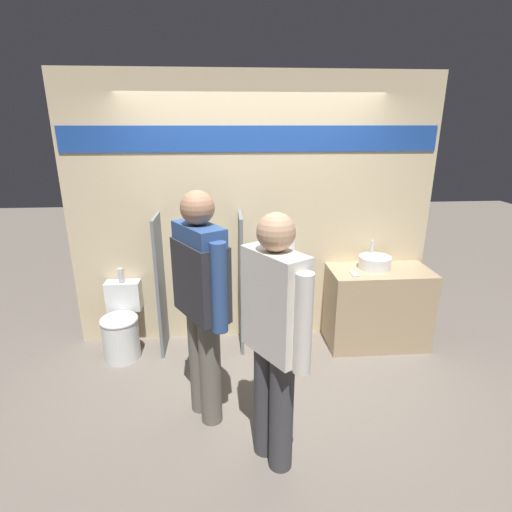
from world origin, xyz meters
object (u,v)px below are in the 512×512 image
(cell_phone, at_px, (355,274))
(urinal_far, at_px, (280,270))
(person_with_lanyard, at_px, (274,335))
(sink_basin, at_px, (375,262))
(toilet, at_px, (122,327))
(person_in_vest, at_px, (201,294))
(urinal_near_counter, at_px, (201,273))

(cell_phone, bearing_deg, urinal_far, 161.31)
(person_with_lanyard, bearing_deg, sink_basin, -71.03)
(toilet, bearing_deg, person_in_vest, -47.30)
(cell_phone, height_order, urinal_near_counter, urinal_near_counter)
(sink_basin, distance_m, urinal_far, 0.96)
(sink_basin, distance_m, person_with_lanyard, 1.93)
(urinal_near_counter, bearing_deg, person_with_lanyard, -70.98)
(urinal_near_counter, relative_size, person_with_lanyard, 0.70)
(urinal_far, distance_m, person_with_lanyard, 1.61)
(urinal_near_counter, height_order, person_with_lanyard, person_with_lanyard)
(sink_basin, bearing_deg, person_in_vest, -148.68)
(cell_phone, xyz_separation_m, person_in_vest, (-1.43, -0.87, 0.22))
(urinal_far, bearing_deg, toilet, -174.22)
(cell_phone, height_order, person_in_vest, person_in_vest)
(sink_basin, xyz_separation_m, toilet, (-2.55, -0.08, -0.58))
(sink_basin, distance_m, urinal_near_counter, 1.76)
(cell_phone, distance_m, person_in_vest, 1.68)
(cell_phone, height_order, person_with_lanyard, person_with_lanyard)
(sink_basin, height_order, cell_phone, sink_basin)
(urinal_near_counter, xyz_separation_m, person_with_lanyard, (0.55, -1.59, 0.17))
(urinal_near_counter, distance_m, urinal_far, 0.80)
(sink_basin, bearing_deg, toilet, -178.14)
(toilet, bearing_deg, sink_basin, 1.86)
(person_in_vest, bearing_deg, sink_basin, -89.79)
(sink_basin, distance_m, cell_phone, 0.31)
(urinal_far, relative_size, person_with_lanyard, 0.70)
(cell_phone, distance_m, person_with_lanyard, 1.66)
(cell_phone, height_order, urinal_far, urinal_far)
(urinal_far, relative_size, toilet, 1.42)
(cell_phone, relative_size, urinal_near_counter, 0.11)
(urinal_far, bearing_deg, sink_basin, -4.69)
(sink_basin, bearing_deg, urinal_near_counter, 177.44)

